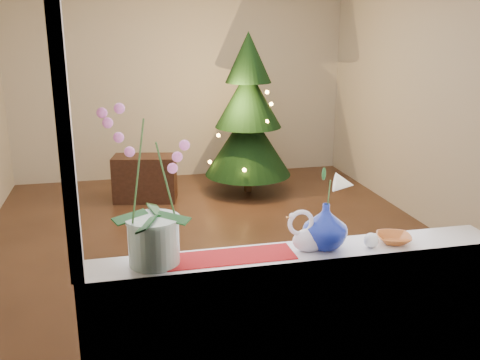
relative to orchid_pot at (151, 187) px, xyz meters
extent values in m
plane|color=#382216|center=(0.73, 2.36, -1.31)|extent=(5.00, 5.00, 0.00)
cube|color=beige|center=(0.73, 4.86, 0.04)|extent=(4.50, 0.10, 2.70)
cube|color=beige|center=(0.73, -0.14, 0.04)|extent=(4.50, 0.10, 2.70)
cube|color=beige|center=(2.98, 2.36, 0.04)|extent=(0.10, 5.00, 2.70)
cube|color=white|center=(0.73, -0.10, -0.87)|extent=(2.20, 0.08, 0.88)
cube|color=white|center=(0.73, -0.01, -0.41)|extent=(2.20, 0.26, 0.04)
cube|color=maroon|center=(0.35, -0.01, -0.39)|extent=(0.70, 0.20, 0.01)
imported|color=navy|center=(0.88, 0.00, -0.25)|extent=(0.34, 0.34, 0.28)
sphere|color=silver|center=(1.12, -0.05, -0.35)|extent=(0.08, 0.08, 0.08)
imported|color=#B05924|center=(1.26, -0.02, -0.37)|extent=(0.19, 0.19, 0.04)
cube|color=black|center=(0.14, 3.83, -1.04)|extent=(0.79, 0.50, 0.55)
camera|label=1|loc=(-0.13, -2.42, 0.72)|focal=40.00mm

